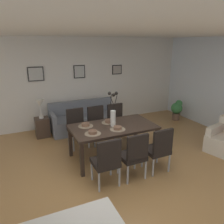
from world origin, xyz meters
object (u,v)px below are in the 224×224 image
at_px(dining_chair_near_right, 77,126).
at_px(framed_picture_right, 117,70).
at_px(dining_chair_near_left, 107,160).
at_px(dining_chair_mid_left, 159,148).
at_px(bowl_far_right, 109,121).
at_px(sofa, 84,120).
at_px(bowl_near_right, 86,124).
at_px(framed_picture_left, 36,74).
at_px(dining_chair_far_right, 97,123).
at_px(dining_table, 113,129).
at_px(potted_plant, 177,109).
at_px(side_table, 42,127).
at_px(dining_chair_mid_right, 117,120).
at_px(table_lamp, 40,105).
at_px(bowl_far_left, 118,128).
at_px(bowl_near_left, 93,132).
at_px(dining_chair_far_left, 134,154).
at_px(framed_picture_center, 79,72).
at_px(centerpiece_vase, 113,113).

height_order(dining_chair_near_right, framed_picture_right, framed_picture_right).
relative_size(dining_chair_near_left, dining_chair_mid_left, 1.00).
bearing_deg(bowl_far_right, dining_chair_near_right, 129.18).
height_order(sofa, framed_picture_right, framed_picture_right).
relative_size(bowl_near_right, framed_picture_left, 0.40).
relative_size(dining_chair_far_right, dining_chair_mid_left, 1.00).
bearing_deg(dining_table, dining_chair_far_right, 91.58).
bearing_deg(dining_table, potted_plant, 25.33).
distance_m(dining_chair_far_right, side_table, 1.57).
height_order(dining_chair_mid_right, bowl_near_right, dining_chair_mid_right).
bearing_deg(table_lamp, bowl_far_left, -58.49).
bearing_deg(dining_chair_near_right, bowl_near_left, -89.46).
bearing_deg(framed_picture_right, side_table, -167.65).
relative_size(dining_chair_near_left, dining_chair_far_left, 1.00).
distance_m(framed_picture_left, framed_picture_center, 1.23).
distance_m(dining_chair_mid_left, side_table, 3.28).
height_order(sofa, potted_plant, sofa).
bearing_deg(potted_plant, bowl_near_right, -161.45).
height_order(centerpiece_vase, framed_picture_center, framed_picture_center).
xyz_separation_m(dining_chair_near_left, bowl_near_left, (-0.01, 0.67, 0.27)).
distance_m(dining_chair_mid_right, centerpiece_vase, 1.15).
xyz_separation_m(bowl_near_left, sofa, (0.49, 2.11, -0.50)).
height_order(dining_chair_mid_left, bowl_near_right, dining_chair_mid_left).
relative_size(dining_chair_mid_right, bowl_far_left, 5.41).
bearing_deg(dining_table, centerpiece_vase, 55.35).
height_order(dining_table, dining_chair_far_right, dining_chair_far_right).
xyz_separation_m(dining_chair_near_right, framed_picture_right, (1.78, 1.47, 1.11)).
bearing_deg(bowl_near_left, framed_picture_center, 78.24).
xyz_separation_m(sofa, framed_picture_center, (0.05, 0.48, 1.34)).
bearing_deg(sofa, dining_chair_near_left, -99.77).
height_order(dining_chair_far_right, table_lamp, table_lamp).
distance_m(dining_chair_far_right, dining_chair_mid_right, 0.55).
bearing_deg(sofa, bowl_near_right, -106.35).
height_order(bowl_far_left, framed_picture_right, framed_picture_right).
distance_m(dining_chair_near_left, dining_chair_mid_left, 1.09).
height_order(dining_chair_near_left, sofa, dining_chair_near_left).
distance_m(dining_chair_far_right, sofa, 1.03).
height_order(centerpiece_vase, side_table, centerpiece_vase).
height_order(dining_chair_far_right, dining_chair_mid_left, same).
relative_size(bowl_near_right, bowl_far_right, 1.00).
xyz_separation_m(side_table, framed_picture_left, (0.03, 0.54, 1.36)).
bearing_deg(framed_picture_left, dining_chair_far_left, -69.24).
relative_size(dining_chair_mid_left, dining_chair_mid_right, 1.00).
distance_m(dining_chair_mid_left, framed_picture_center, 3.49).
distance_m(dining_chair_near_right, side_table, 1.19).
bearing_deg(framed_picture_center, dining_chair_near_right, -110.52).
relative_size(dining_chair_near_right, sofa, 0.47).
xyz_separation_m(dining_table, centerpiece_vase, (0.00, 0.00, 0.36)).
bearing_deg(bowl_far_right, dining_chair_far_left, -89.57).
xyz_separation_m(dining_chair_near_left, side_table, (-0.73, 2.72, -0.25)).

